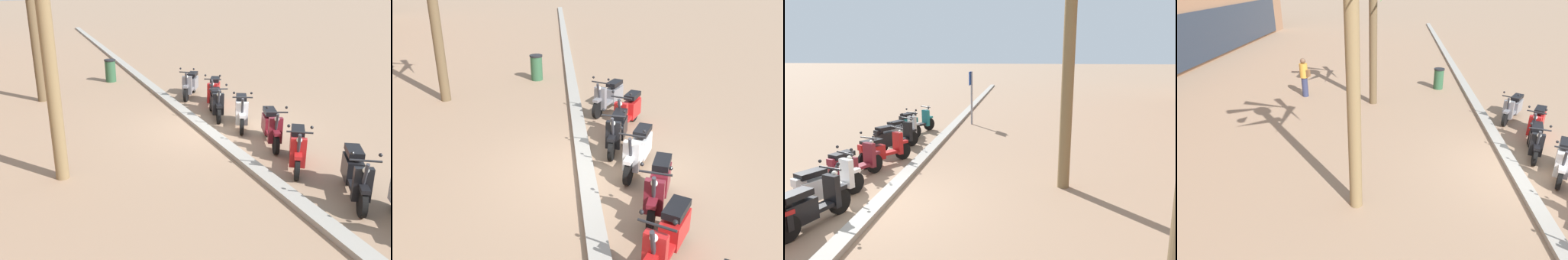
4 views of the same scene
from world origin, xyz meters
The scene contains 9 objects.
ground_plane centered at (0.00, 0.00, 0.00)m, with size 200.00×200.00×0.00m, color #93755B.
curb_strip centered at (0.00, 0.37, 0.06)m, with size 60.00×0.36×0.12m, color gray.
scooter_red_mid_rear centered at (-3.02, -0.68, 0.44)m, with size 1.57×1.11×1.17m.
scooter_maroon_far_back centered at (-1.54, -0.88, 0.45)m, with size 1.72×0.88×1.17m.
scooter_white_mid_centre centered at (0.00, -0.81, 0.45)m, with size 1.65×0.93×1.17m.
scooter_black_tail_end centered at (1.11, -0.50, 0.45)m, with size 1.68×0.79×1.17m.
scooter_red_second_in_line centered at (2.39, -1.00, 0.47)m, with size 1.60×1.00×1.17m.
scooter_grey_last_in_row centered at (3.76, -0.66, 0.45)m, with size 1.59×1.12×1.17m.
litter_bin centered at (7.24, 1.66, 0.48)m, with size 0.48×0.48×0.95m.
Camera 2 is at (-8.03, 0.96, 4.37)m, focal length 37.85 mm.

